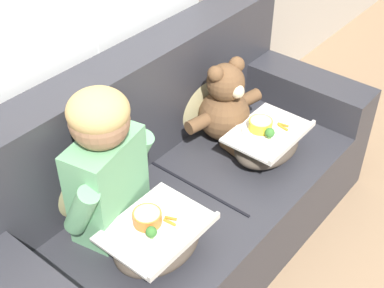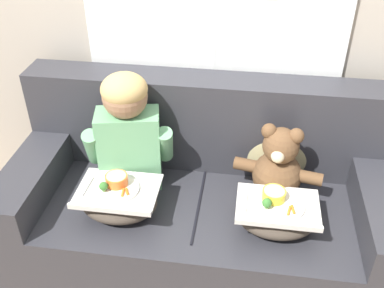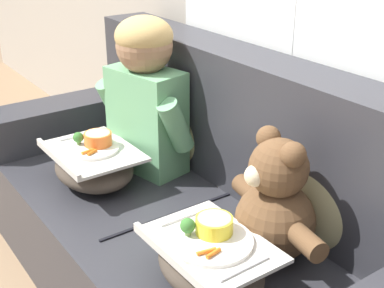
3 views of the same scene
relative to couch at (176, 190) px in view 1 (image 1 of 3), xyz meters
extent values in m
plane|color=#8E7051|center=(0.00, -0.07, -0.34)|extent=(14.00, 14.00, 0.00)
cube|color=#2D2D33|center=(0.00, -0.07, -0.13)|extent=(1.98, 0.88, 0.42)
cube|color=#2D2D33|center=(0.00, 0.26, 0.35)|extent=(1.98, 0.22, 0.53)
cube|color=#2D2D33|center=(0.88, -0.07, 0.18)|extent=(0.22, 0.88, 0.19)
cube|color=black|center=(0.00, -0.09, 0.09)|extent=(0.01, 0.62, 0.01)
ellipsoid|color=#898456|center=(-0.39, 0.18, 0.26)|extent=(0.37, 0.18, 0.38)
ellipsoid|color=tan|center=(0.39, 0.18, 0.26)|extent=(0.37, 0.18, 0.39)
cube|color=#66A370|center=(-0.39, 0.02, 0.30)|extent=(0.35, 0.24, 0.43)
sphere|color=#936B4C|center=(-0.39, 0.02, 0.61)|extent=(0.22, 0.22, 0.22)
ellipsoid|color=tan|center=(-0.39, 0.02, 0.65)|extent=(0.23, 0.23, 0.16)
cylinder|color=#66A370|center=(-0.56, -0.04, 0.33)|extent=(0.12, 0.18, 0.24)
cylinder|color=#66A370|center=(-0.20, 0.04, 0.33)|extent=(0.12, 0.18, 0.24)
sphere|color=brown|center=(0.39, 0.02, 0.21)|extent=(0.25, 0.25, 0.25)
sphere|color=brown|center=(0.39, 0.02, 0.40)|extent=(0.18, 0.18, 0.18)
sphere|color=brown|center=(0.32, 0.03, 0.47)|extent=(0.08, 0.08, 0.08)
sphere|color=brown|center=(0.45, 0.00, 0.47)|extent=(0.08, 0.08, 0.08)
sphere|color=beige|center=(0.37, -0.06, 0.39)|extent=(0.07, 0.07, 0.07)
sphere|color=black|center=(0.37, -0.08, 0.39)|extent=(0.02, 0.02, 0.02)
cylinder|color=brown|center=(0.23, 0.05, 0.24)|extent=(0.14, 0.09, 0.07)
cylinder|color=brown|center=(0.55, -0.01, 0.24)|extent=(0.14, 0.09, 0.07)
cylinder|color=brown|center=(0.31, -0.10, 0.12)|extent=(0.09, 0.12, 0.07)
cylinder|color=brown|center=(0.42, -0.12, 0.12)|extent=(0.09, 0.12, 0.07)
ellipsoid|color=#473D33|center=(-0.39, -0.24, 0.15)|extent=(0.38, 0.29, 0.13)
cube|color=beige|center=(-0.39, -0.24, 0.23)|extent=(0.40, 0.30, 0.01)
cube|color=beige|center=(-0.39, -0.38, 0.24)|extent=(0.40, 0.02, 0.02)
cylinder|color=white|center=(-0.39, -0.24, 0.24)|extent=(0.21, 0.21, 0.01)
cylinder|color=orange|center=(-0.40, -0.20, 0.27)|extent=(0.11, 0.11, 0.05)
cylinder|color=#E5D189|center=(-0.40, -0.20, 0.29)|extent=(0.10, 0.10, 0.01)
sphere|color=#38702D|center=(-0.44, -0.27, 0.27)|extent=(0.04, 0.04, 0.04)
cylinder|color=#7A9E56|center=(-0.44, -0.27, 0.25)|extent=(0.02, 0.02, 0.02)
cylinder|color=orange|center=(-0.35, -0.27, 0.25)|extent=(0.02, 0.05, 0.01)
cylinder|color=orange|center=(-0.33, -0.26, 0.25)|extent=(0.03, 0.05, 0.01)
cube|color=silver|center=(-0.54, -0.24, 0.24)|extent=(0.02, 0.14, 0.01)
ellipsoid|color=#473D33|center=(0.39, -0.24, 0.15)|extent=(0.37, 0.27, 0.13)
cube|color=beige|center=(0.39, -0.24, 0.23)|extent=(0.39, 0.28, 0.01)
cube|color=beige|center=(0.39, -0.37, 0.24)|extent=(0.39, 0.02, 0.02)
cylinder|color=white|center=(0.39, -0.24, 0.24)|extent=(0.25, 0.25, 0.01)
cylinder|color=yellow|center=(0.36, -0.20, 0.27)|extent=(0.11, 0.11, 0.05)
cylinder|color=#E5D189|center=(0.36, -0.20, 0.29)|extent=(0.10, 0.10, 0.01)
sphere|color=#38702D|center=(0.33, -0.28, 0.27)|extent=(0.04, 0.04, 0.04)
cylinder|color=#7A9E56|center=(0.33, -0.28, 0.25)|extent=(0.02, 0.02, 0.02)
cylinder|color=orange|center=(0.43, -0.28, 0.25)|extent=(0.02, 0.06, 0.01)
cylinder|color=orange|center=(0.45, -0.27, 0.25)|extent=(0.02, 0.05, 0.01)
cube|color=silver|center=(0.23, -0.24, 0.24)|extent=(0.01, 0.14, 0.01)
cube|color=silver|center=(0.54, -0.24, 0.24)|extent=(0.01, 0.17, 0.01)
camera|label=1|loc=(-1.37, -1.21, 1.72)|focal=50.00mm
camera|label=2|loc=(0.21, -1.84, 1.66)|focal=42.00mm
camera|label=3|loc=(1.40, -1.01, 1.11)|focal=50.00mm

